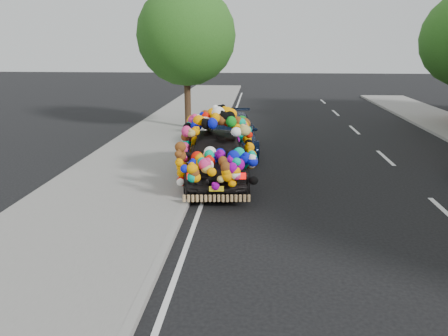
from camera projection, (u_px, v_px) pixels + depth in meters
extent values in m
plane|color=black|center=(286.00, 209.00, 10.12)|extent=(100.00, 100.00, 0.00)
cube|color=gray|center=(106.00, 201.00, 10.43)|extent=(4.00, 60.00, 0.12)
cube|color=gray|center=(186.00, 203.00, 10.28)|extent=(0.15, 60.00, 0.13)
cylinder|color=#332114|center=(188.00, 99.00, 19.14)|extent=(0.28, 0.28, 2.73)
sphere|color=#215416|center=(186.00, 36.00, 18.42)|extent=(4.20, 4.20, 4.20)
imported|color=black|center=(217.00, 157.00, 11.98)|extent=(2.01, 4.26, 1.41)
cube|color=red|center=(192.00, 176.00, 9.95)|extent=(0.22, 0.08, 0.14)
cube|color=red|center=(241.00, 176.00, 9.96)|extent=(0.22, 0.08, 0.14)
cube|color=yellow|center=(216.00, 189.00, 10.03)|extent=(0.34, 0.07, 0.12)
imported|color=black|center=(231.00, 134.00, 15.32)|extent=(2.12, 4.59, 1.30)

